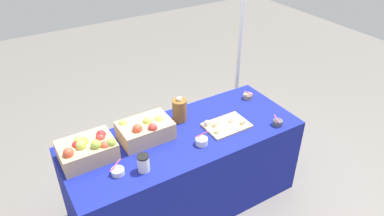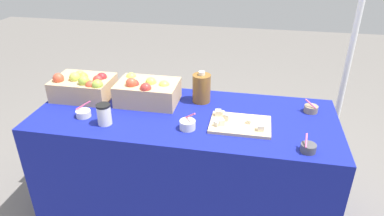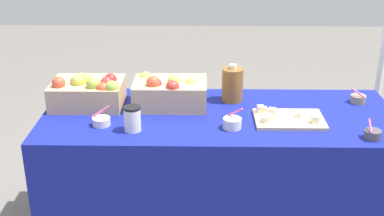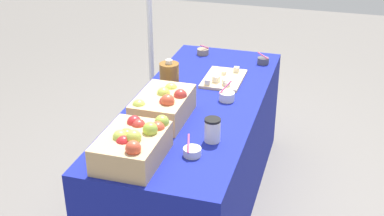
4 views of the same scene
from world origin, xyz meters
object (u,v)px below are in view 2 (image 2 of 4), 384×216
at_px(sample_bowl_far, 311,109).
at_px(tent_pole, 350,53).
at_px(sample_bowl_mid, 308,148).
at_px(cutting_board_front, 239,124).
at_px(apple_crate_left, 84,86).
at_px(sample_bowl_extra, 188,124).
at_px(sample_bowl_near, 83,113).
at_px(cider_jug, 202,88).
at_px(coffee_cup, 104,114).
at_px(apple_crate_middle, 147,91).

xyz_separation_m(sample_bowl_far, tent_pole, (0.30, 0.53, 0.21)).
distance_m(sample_bowl_mid, tent_pole, 1.08).
distance_m(cutting_board_front, tent_pole, 1.11).
height_order(apple_crate_left, tent_pole, tent_pole).
xyz_separation_m(sample_bowl_far, sample_bowl_extra, (-0.73, -0.35, 0.01)).
relative_size(sample_bowl_extra, tent_pole, 0.06).
bearing_deg(cutting_board_front, sample_bowl_near, -175.91).
xyz_separation_m(cutting_board_front, tent_pole, (0.74, 0.79, 0.22)).
distance_m(sample_bowl_extra, cider_jug, 0.38).
distance_m(apple_crate_left, coffee_cup, 0.43).
relative_size(sample_bowl_mid, tent_pole, 0.05).
distance_m(cider_jug, tent_pole, 1.14).
bearing_deg(apple_crate_middle, apple_crate_left, -179.36).
xyz_separation_m(cider_jug, coffee_cup, (-0.52, -0.41, -0.03)).
bearing_deg(cider_jug, sample_bowl_far, -1.66).
bearing_deg(apple_crate_middle, sample_bowl_near, -141.38).
xyz_separation_m(cutting_board_front, coffee_cup, (-0.79, -0.13, 0.05)).
bearing_deg(sample_bowl_extra, cutting_board_front, 17.22).
bearing_deg(sample_bowl_mid, tent_pole, 70.08).
xyz_separation_m(sample_bowl_extra, tent_pole, (1.03, 0.88, 0.21)).
relative_size(cutting_board_front, coffee_cup, 2.79).
xyz_separation_m(apple_crate_left, coffee_cup, (0.28, -0.32, -0.02)).
height_order(sample_bowl_mid, tent_pole, tent_pole).
relative_size(sample_bowl_far, tent_pole, 0.05).
distance_m(cutting_board_front, cider_jug, 0.40).
height_order(sample_bowl_extra, coffee_cup, coffee_cup).
xyz_separation_m(sample_bowl_mid, cider_jug, (-0.65, 0.48, 0.07)).
bearing_deg(cutting_board_front, apple_crate_middle, 162.43).
bearing_deg(cider_jug, sample_bowl_near, -152.95).
height_order(apple_crate_middle, sample_bowl_far, apple_crate_middle).
xyz_separation_m(apple_crate_left, cutting_board_front, (1.07, -0.19, -0.07)).
distance_m(apple_crate_middle, sample_bowl_extra, 0.44).
height_order(apple_crate_left, sample_bowl_extra, apple_crate_left).
distance_m(sample_bowl_near, tent_pole, 1.91).
bearing_deg(tent_pole, cider_jug, -153.12).
bearing_deg(apple_crate_left, coffee_cup, -48.55).
bearing_deg(cider_jug, sample_bowl_extra, -93.02).
distance_m(apple_crate_left, cutting_board_front, 1.09).
distance_m(cutting_board_front, sample_bowl_far, 0.51).
height_order(apple_crate_middle, cider_jug, cider_jug).
bearing_deg(apple_crate_left, sample_bowl_mid, -15.18).
xyz_separation_m(sample_bowl_extra, cider_jug, (0.02, 0.37, 0.07)).
relative_size(apple_crate_middle, sample_bowl_far, 4.47).
xyz_separation_m(coffee_cup, tent_pole, (1.53, 0.92, 0.17)).
xyz_separation_m(sample_bowl_near, tent_pole, (1.69, 0.86, 0.21)).
bearing_deg(sample_bowl_near, tent_pole, 26.95).
distance_m(apple_crate_left, sample_bowl_mid, 1.50).
bearing_deg(sample_bowl_extra, coffee_cup, -175.70).
relative_size(cider_jug, tent_pole, 0.11).
bearing_deg(coffee_cup, apple_crate_middle, 63.06).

